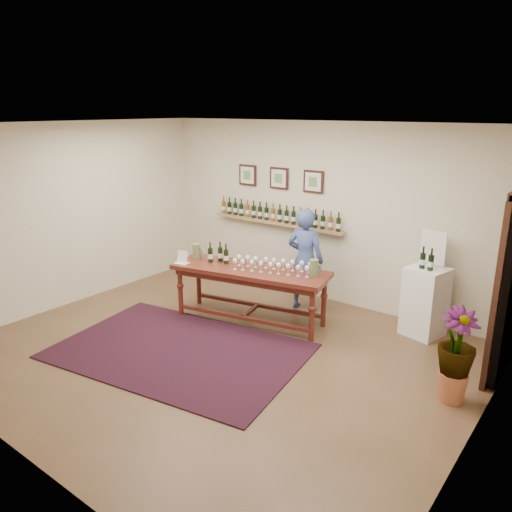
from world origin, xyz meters
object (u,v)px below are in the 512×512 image
Objects in this scene: tasting_table at (250,276)px; potted_plant at (456,356)px; display_pedestal at (425,302)px; person at (305,260)px.

potted_plant reaches higher than tasting_table.
display_pedestal is 1.63m from potted_plant.
tasting_table is 2.63× the size of potted_plant.
display_pedestal reaches higher than tasting_table.
person is (0.38, 0.86, 0.11)m from tasting_table.
potted_plant is at bearing -60.28° from display_pedestal.
person is at bearing -173.40° from display_pedestal.
tasting_table is 2.42m from display_pedestal.
display_pedestal is at bearing 119.72° from potted_plant.
display_pedestal is 1.82m from person.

